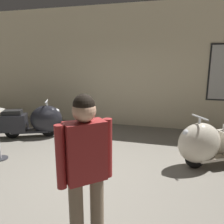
% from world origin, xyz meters
% --- Properties ---
extents(ground_plane, '(60.00, 60.00, 0.00)m').
position_xyz_m(ground_plane, '(0.00, 0.00, 0.00)').
color(ground_plane, slate).
extents(showroom_back_wall, '(18.00, 0.24, 3.49)m').
position_xyz_m(showroom_back_wall, '(0.02, 3.46, 1.74)').
color(showroom_back_wall, beige).
rests_on(showroom_back_wall, ground).
extents(scooter_0, '(1.59, 1.03, 0.94)m').
position_xyz_m(scooter_0, '(-2.00, 1.65, 0.43)').
color(scooter_0, black).
rests_on(scooter_0, ground).
extents(scooter_1, '(1.59, 1.22, 0.97)m').
position_xyz_m(scooter_1, '(2.07, 1.08, 0.44)').
color(scooter_1, black).
rests_on(scooter_1, ground).
extents(visitor_0, '(0.43, 0.42, 1.64)m').
position_xyz_m(visitor_0, '(0.60, -1.36, 0.95)').
color(visitor_0, black).
rests_on(visitor_0, ground).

